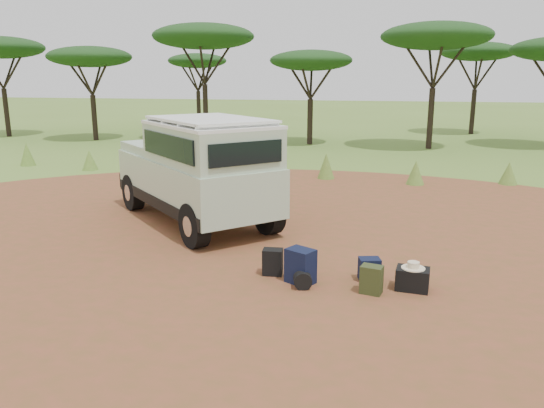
% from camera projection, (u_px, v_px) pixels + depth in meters
% --- Properties ---
extents(ground, '(140.00, 140.00, 0.00)m').
position_uv_depth(ground, '(270.00, 263.00, 10.16)').
color(ground, olive).
rests_on(ground, ground).
extents(dirt_clearing, '(23.00, 23.00, 0.01)m').
position_uv_depth(dirt_clearing, '(270.00, 263.00, 10.16)').
color(dirt_clearing, brown).
rests_on(dirt_clearing, ground).
extents(grass_fringe, '(36.60, 1.60, 0.90)m').
position_uv_depth(grass_fringe, '(329.00, 168.00, 18.27)').
color(grass_fringe, olive).
rests_on(grass_fringe, ground).
extents(acacia_treeline, '(46.70, 13.20, 6.26)m').
position_uv_depth(acacia_treeline, '(368.00, 49.00, 27.65)').
color(acacia_treeline, black).
rests_on(acacia_treeline, ground).
extents(safari_vehicle, '(5.20, 5.16, 2.58)m').
position_uv_depth(safari_vehicle, '(197.00, 172.00, 12.70)').
color(safari_vehicle, '#AEC5A8').
rests_on(safari_vehicle, ground).
extents(walking_staff, '(0.46, 0.45, 1.57)m').
position_uv_depth(walking_staff, '(207.00, 207.00, 11.24)').
color(walking_staff, brown).
rests_on(walking_staff, ground).
extents(backpack_black, '(0.37, 0.29, 0.48)m').
position_uv_depth(backpack_black, '(273.00, 262.00, 9.50)').
color(backpack_black, black).
rests_on(backpack_black, ground).
extents(backpack_navy, '(0.57, 0.52, 0.61)m').
position_uv_depth(backpack_navy, '(301.00, 266.00, 9.10)').
color(backpack_navy, black).
rests_on(backpack_navy, ground).
extents(backpack_olive, '(0.39, 0.32, 0.48)m').
position_uv_depth(backpack_olive, '(371.00, 280.00, 8.67)').
color(backpack_olive, '#373F1D').
rests_on(backpack_olive, ground).
extents(duffel_navy, '(0.42, 0.35, 0.40)m').
position_uv_depth(duffel_navy, '(369.00, 269.00, 9.25)').
color(duffel_navy, black).
rests_on(duffel_navy, ground).
extents(hard_case, '(0.57, 0.44, 0.38)m').
position_uv_depth(hard_case, '(412.00, 279.00, 8.83)').
color(hard_case, black).
rests_on(hard_case, ground).
extents(stuff_sack, '(0.37, 0.37, 0.31)m').
position_uv_depth(stuff_sack, '(303.00, 279.00, 8.93)').
color(stuff_sack, black).
rests_on(stuff_sack, ground).
extents(safari_hat, '(0.39, 0.39, 0.11)m').
position_uv_depth(safari_hat, '(413.00, 266.00, 8.78)').
color(safari_hat, beige).
rests_on(safari_hat, hard_case).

